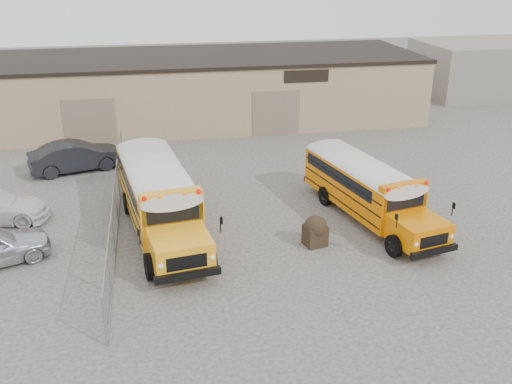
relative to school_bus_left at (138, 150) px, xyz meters
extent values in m
plane|color=#403E3A|center=(4.99, -8.14, -1.70)|extent=(120.00, 120.00, 0.00)
cube|color=tan|center=(4.99, 11.86, 0.55)|extent=(30.00, 10.00, 4.50)
cube|color=black|center=(4.99, 11.86, 2.85)|extent=(30.20, 10.20, 0.25)
cube|color=black|center=(10.99, 6.84, 2.20)|extent=(3.00, 0.08, 0.80)
cube|color=#7B6D57|center=(-3.01, 6.84, -0.20)|extent=(3.20, 0.08, 3.00)
cube|color=#7B6D57|center=(8.99, 6.84, -0.20)|extent=(3.20, 0.08, 3.00)
cylinder|color=gray|center=(-1.01, -14.14, -0.80)|extent=(0.07, 0.07, 1.80)
cylinder|color=gray|center=(-1.01, -11.14, -0.80)|extent=(0.07, 0.07, 1.80)
cylinder|color=gray|center=(-1.01, -8.14, -0.80)|extent=(0.07, 0.07, 1.80)
cylinder|color=gray|center=(-1.01, -5.14, -0.80)|extent=(0.07, 0.07, 1.80)
cylinder|color=gray|center=(-1.01, -2.14, -0.80)|extent=(0.07, 0.07, 1.80)
cylinder|color=gray|center=(-1.01, 0.86, -0.80)|extent=(0.07, 0.07, 1.80)
cylinder|color=gray|center=(-1.01, 3.86, -0.80)|extent=(0.07, 0.07, 1.80)
cylinder|color=gray|center=(-1.01, -5.14, 0.08)|extent=(0.05, 18.00, 0.05)
cylinder|color=gray|center=(-1.01, -5.14, -1.65)|extent=(0.05, 18.00, 0.05)
cube|color=gray|center=(-1.01, -5.14, -0.80)|extent=(0.02, 18.00, 1.70)
cube|color=gray|center=(28.99, 15.86, 0.50)|extent=(10.00, 8.00, 4.40)
cube|color=#FFA617|center=(-0.06, 0.43, -0.17)|extent=(3.57, 7.82, 2.03)
cube|color=#FFA617|center=(0.66, -4.37, -0.62)|extent=(2.48, 2.48, 1.14)
cube|color=black|center=(0.49, -3.28, 0.40)|extent=(2.02, 0.36, 0.74)
cube|color=silver|center=(-0.06, 0.43, 0.99)|extent=(3.59, 7.90, 0.40)
cube|color=#FFA617|center=(0.46, -3.05, 1.02)|extent=(2.48, 0.85, 0.36)
sphere|color=#E50705|center=(-0.54, -3.43, 1.14)|extent=(0.20, 0.20, 0.20)
sphere|color=#E50705|center=(1.52, -3.12, 1.14)|extent=(0.20, 0.20, 0.20)
sphere|color=orange|center=(0.03, -3.35, 1.14)|extent=(0.20, 0.20, 0.20)
sphere|color=orange|center=(0.96, -3.21, 1.14)|extent=(0.20, 0.20, 0.20)
cube|color=black|center=(0.83, -5.53, -1.07)|extent=(2.43, 0.58, 0.28)
cube|color=black|center=(-0.64, 4.21, -1.07)|extent=(2.43, 0.56, 0.28)
cube|color=black|center=(-0.06, 0.43, -0.25)|extent=(3.59, 7.68, 0.06)
cube|color=black|center=(-0.11, 0.72, 0.40)|extent=(3.43, 6.65, 0.61)
cylinder|color=black|center=(-0.52, -4.44, -1.19)|extent=(0.43, 1.06, 1.03)
cylinder|color=black|center=(1.81, -4.09, -1.19)|extent=(0.43, 1.06, 1.03)
cylinder|color=black|center=(-1.46, 1.74, -1.19)|extent=(0.43, 1.06, 1.03)
cylinder|color=black|center=(0.88, 2.10, -1.19)|extent=(0.43, 1.06, 1.03)
cube|color=orange|center=(9.02, -0.79, -0.33)|extent=(3.60, 7.07, 1.82)
cube|color=orange|center=(9.94, -5.04, -0.73)|extent=(2.32, 2.32, 1.02)
cube|color=black|center=(9.73, -4.07, 0.18)|extent=(1.79, 0.44, 0.67)
cube|color=silver|center=(9.02, -0.79, 0.71)|extent=(3.62, 7.14, 0.36)
cube|color=orange|center=(9.68, -3.87, 0.74)|extent=(2.22, 0.90, 0.32)
sphere|color=#E50705|center=(8.82, -4.27, 0.85)|extent=(0.18, 0.18, 0.18)
sphere|color=#E50705|center=(10.64, -3.87, 0.85)|extent=(0.18, 0.18, 0.18)
sphere|color=orange|center=(9.32, -4.16, 0.85)|extent=(0.18, 0.18, 0.18)
sphere|color=orange|center=(10.14, -3.98, 0.85)|extent=(0.18, 0.18, 0.18)
cube|color=black|center=(10.16, -6.07, -1.13)|extent=(2.17, 0.65, 0.25)
cube|color=black|center=(8.29, 2.56, -1.13)|extent=(2.16, 0.63, 0.25)
cube|color=black|center=(9.02, -0.79, -0.40)|extent=(3.61, 6.94, 0.05)
cube|color=black|center=(8.96, -0.53, 0.18)|extent=(3.40, 6.03, 0.55)
cylinder|color=black|center=(8.88, -5.17, -1.24)|extent=(0.44, 0.96, 0.92)
cylinder|color=black|center=(10.95, -4.72, -1.24)|extent=(0.44, 0.96, 0.92)
cylinder|color=black|center=(7.70, 0.31, -1.24)|extent=(0.44, 0.96, 0.92)
cylinder|color=black|center=(9.76, 0.76, -1.24)|extent=(0.44, 0.96, 0.92)
cube|color=black|center=(7.19, -8.84, -1.27)|extent=(1.02, 0.95, 0.87)
sphere|color=black|center=(7.19, -8.84, -0.87)|extent=(0.96, 0.96, 0.96)
imported|color=black|center=(-3.45, 2.23, -0.87)|extent=(5.38, 3.13, 1.68)
camera|label=1|loc=(0.86, -29.23, 9.52)|focal=40.00mm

